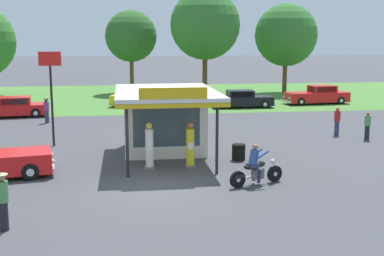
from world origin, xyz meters
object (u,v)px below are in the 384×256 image
at_px(parked_car_back_row_far_left, 12,108).
at_px(parked_car_back_row_centre_left, 318,96).
at_px(parked_car_second_row_spare, 242,99).
at_px(parked_car_back_row_centre, 141,99).
at_px(bystander_chatting_near_pumps, 367,125).
at_px(roadside_pole_sign, 51,82).
at_px(gas_pump_nearside, 149,148).
at_px(gas_pump_offside, 190,147).
at_px(bystander_strolling_foreground, 3,200).
at_px(spare_tire_stack, 239,152).
at_px(bystander_standing_back_lot, 337,121).
at_px(motorcycle_with_rider, 256,168).
at_px(bystander_admiring_sedan, 47,110).

bearing_deg(parked_car_back_row_far_left, parked_car_back_row_centre_left, 9.51).
bearing_deg(parked_car_second_row_spare, parked_car_back_row_centre, 170.07).
relative_size(parked_car_back_row_centre, bystander_chatting_near_pumps, 3.35).
bearing_deg(roadside_pole_sign, gas_pump_nearside, -48.47).
bearing_deg(gas_pump_offside, bystander_strolling_foreground, -134.17).
bearing_deg(spare_tire_stack, bystander_standing_back_lot, 36.32).
bearing_deg(spare_tire_stack, motorcycle_with_rider, -93.75).
bearing_deg(roadside_pole_sign, parked_car_back_row_centre, 70.95).
distance_m(parked_car_back_row_centre_left, bystander_admiring_sedan, 22.33).
height_order(gas_pump_offside, roadside_pole_sign, roadside_pole_sign).
distance_m(gas_pump_offside, parked_car_back_row_centre, 19.70).
xyz_separation_m(parked_car_back_row_centre_left, bystander_standing_back_lot, (-4.27, -13.62, 0.15)).
distance_m(motorcycle_with_rider, parked_car_back_row_far_left, 22.45).
height_order(parked_car_back_row_centre_left, bystander_chatting_near_pumps, parked_car_back_row_centre_left).
bearing_deg(parked_car_back_row_centre_left, spare_tire_stack, -120.81).
xyz_separation_m(gas_pump_nearside, bystander_standing_back_lot, (10.91, 6.01, -0.05)).
relative_size(gas_pump_offside, roadside_pole_sign, 0.41).
relative_size(parked_car_second_row_spare, parked_car_back_row_centre_left, 0.88).
xyz_separation_m(gas_pump_nearside, bystander_chatting_near_pumps, (11.99, 4.54, -0.09)).
relative_size(motorcycle_with_rider, bystander_strolling_foreground, 1.32).
bearing_deg(bystander_chatting_near_pumps, gas_pump_nearside, -159.25).
distance_m(parked_car_back_row_centre_left, bystander_standing_back_lot, 14.28).
height_order(gas_pump_nearside, spare_tire_stack, gas_pump_nearside).
xyz_separation_m(parked_car_back_row_centre_left, roadside_pole_sign, (-19.80, -14.42, 2.56)).
relative_size(gas_pump_nearside, bystander_admiring_sedan, 1.22).
distance_m(bystander_standing_back_lot, roadside_pole_sign, 15.73).
bearing_deg(parked_car_second_row_spare, gas_pump_nearside, -114.52).
xyz_separation_m(parked_car_second_row_spare, parked_car_back_row_centre, (-7.96, 1.39, 0.04)).
bearing_deg(parked_car_second_row_spare, bystander_strolling_foreground, -117.45).
xyz_separation_m(motorcycle_with_rider, parked_car_back_row_centre_left, (11.39, 22.59, 0.05)).
height_order(parked_car_back_row_far_left, bystander_standing_back_lot, bystander_standing_back_lot).
relative_size(motorcycle_with_rider, bystander_admiring_sedan, 1.38).
xyz_separation_m(parked_car_back_row_centre, parked_car_back_row_far_left, (-9.20, -4.04, -0.03)).
bearing_deg(parked_car_back_row_centre, bystander_strolling_foreground, -100.53).
height_order(parked_car_second_row_spare, roadside_pole_sign, roadside_pole_sign).
distance_m(motorcycle_with_rider, bystander_strolling_foreground, 8.94).
relative_size(gas_pump_nearside, parked_car_back_row_far_left, 0.37).
bearing_deg(parked_car_back_row_centre, bystander_admiring_sedan, -132.31).
bearing_deg(bystander_strolling_foreground, parked_car_second_row_spare, 62.55).
xyz_separation_m(parked_car_second_row_spare, bystander_standing_back_lot, (2.58, -12.25, 0.20)).
xyz_separation_m(gas_pump_offside, roadside_pole_sign, (-6.34, 5.21, 2.38)).
bearing_deg(bystander_strolling_foreground, spare_tire_stack, 40.76).
relative_size(parked_car_back_row_centre, parked_car_back_row_far_left, 0.97).
xyz_separation_m(roadside_pole_sign, spare_tire_stack, (8.66, -4.24, -2.90)).
xyz_separation_m(motorcycle_with_rider, roadside_pole_sign, (-8.41, 8.17, 2.61)).
xyz_separation_m(gas_pump_nearside, gas_pump_offside, (1.72, -0.00, -0.01)).
xyz_separation_m(parked_car_back_row_centre, bystander_admiring_sedan, (-6.39, -7.02, 0.18)).
distance_m(gas_pump_offside, parked_car_second_row_spare, 19.42).
distance_m(bystander_chatting_near_pumps, spare_tire_stack, 8.72).
distance_m(bystander_strolling_foreground, roadside_pole_sign, 11.82).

